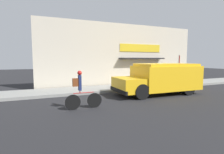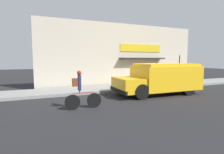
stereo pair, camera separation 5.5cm
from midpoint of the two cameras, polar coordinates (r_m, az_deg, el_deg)
ground_plane at (r=12.88m, az=9.42°, el=-4.40°), size 70.00×70.00×0.00m
sidewalk at (r=13.95m, az=6.65°, el=-3.21°), size 28.00×2.55×0.18m
storefront at (r=15.15m, az=4.11°, el=7.16°), size 14.26×0.87×5.26m
school_bus at (r=11.83m, az=15.68°, el=-0.30°), size 5.56×2.90×1.98m
cyclist at (r=8.01m, az=-9.94°, el=-4.60°), size 1.70×0.20×1.75m
stop_sign_post at (r=15.51m, az=21.25°, el=3.72°), size 0.45×0.45×2.44m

